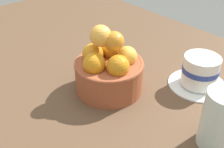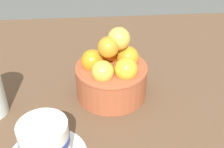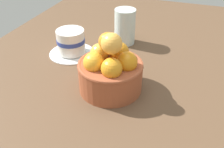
# 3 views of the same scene
# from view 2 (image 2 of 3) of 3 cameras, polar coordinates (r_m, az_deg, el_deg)

# --- Properties ---
(ground_plane) EXTENTS (1.48, 0.91, 0.05)m
(ground_plane) POSITION_cam_2_polar(r_m,az_deg,el_deg) (0.66, -0.12, -5.61)
(ground_plane) COLOR brown
(terracotta_bowl) EXTENTS (0.16, 0.16, 0.16)m
(terracotta_bowl) POSITION_cam_2_polar(r_m,az_deg,el_deg) (0.62, -0.09, 0.16)
(terracotta_bowl) COLOR #9E4C2D
(terracotta_bowl) RESTS_ON ground_plane
(coffee_cup) EXTENTS (0.14, 0.14, 0.08)m
(coffee_cup) POSITION_cam_2_polar(r_m,az_deg,el_deg) (0.50, -13.21, -13.22)
(coffee_cup) COLOR white
(coffee_cup) RESTS_ON ground_plane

